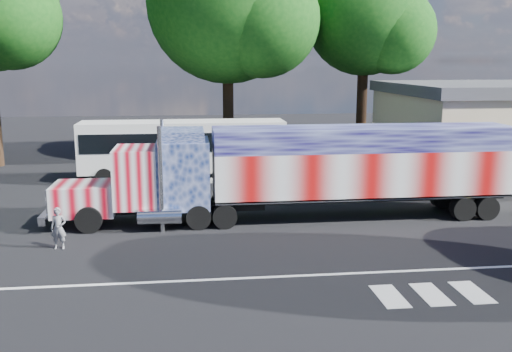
{
  "coord_description": "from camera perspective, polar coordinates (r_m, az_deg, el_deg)",
  "views": [
    {
      "loc": [
        -2.62,
        -19.05,
        6.39
      ],
      "look_at": [
        0.0,
        3.0,
        1.9
      ],
      "focal_mm": 40.0,
      "sensor_mm": 36.0,
      "label": 1
    }
  ],
  "objects": [
    {
      "name": "ground",
      "position": [
        20.26,
        1.01,
        -6.95
      ],
      "size": [
        100.0,
        100.0,
        0.0
      ],
      "primitive_type": "plane",
      "color": "black"
    },
    {
      "name": "semi_truck",
      "position": [
        23.27,
        5.14,
        0.71
      ],
      "size": [
        18.96,
        2.99,
        4.04
      ],
      "color": "black",
      "rests_on": "ground"
    },
    {
      "name": "coach_bus",
      "position": [
        31.28,
        -7.27,
        2.64
      ],
      "size": [
        11.01,
        2.56,
        3.2
      ],
      "color": "white",
      "rests_on": "ground"
    },
    {
      "name": "lane_markings",
      "position": [
        17.11,
        8.53,
        -10.61
      ],
      "size": [
        30.0,
        2.67,
        0.01
      ],
      "color": "silver",
      "rests_on": "ground"
    },
    {
      "name": "tree_ne_a",
      "position": [
        39.62,
        11.04,
        15.36
      ],
      "size": [
        8.21,
        7.82,
        13.23
      ],
      "color": "black",
      "rests_on": "ground"
    },
    {
      "name": "woman",
      "position": [
        20.87,
        -19.15,
        -4.96
      ],
      "size": [
        0.56,
        0.39,
        1.46
      ],
      "primitive_type": "imported",
      "rotation": [
        0.0,
        0.0,
        -0.07
      ],
      "color": "slate",
      "rests_on": "ground"
    },
    {
      "name": "tree_n_mid",
      "position": [
        37.51,
        -2.62,
        16.86
      ],
      "size": [
        10.65,
        10.14,
        15.07
      ],
      "color": "black",
      "rests_on": "ground"
    }
  ]
}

